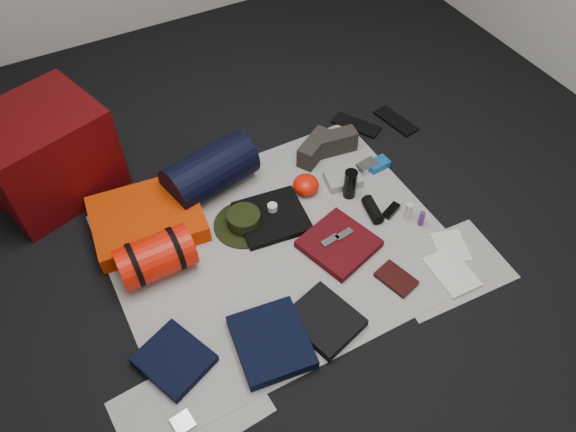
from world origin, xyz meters
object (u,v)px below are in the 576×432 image
stuff_sack (156,257)px  navy_duffel (210,171)px  compact_camera (367,166)px  paperback_book (396,279)px  sleeping_pad (147,219)px  red_cabinet (45,154)px  water_bottle (350,184)px

stuff_sack → navy_duffel: 0.58m
compact_camera → paperback_book: size_ratio=0.63×
sleeping_pad → compact_camera: bearing=-9.1°
navy_duffel → paperback_book: bearing=-73.8°
stuff_sack → navy_duffel: (0.44, 0.38, 0.02)m
navy_duffel → paperback_book: (0.53, -0.97, -0.11)m
red_cabinet → sleeping_pad: 0.63m
water_bottle → paperback_book: 0.59m
navy_duffel → sleeping_pad: bearing=-179.6°
sleeping_pad → navy_duffel: bearing=12.6°
navy_duffel → compact_camera: 0.87m
navy_duffel → red_cabinet: bearing=138.8°
navy_duffel → paperback_book: navy_duffel is taller
stuff_sack → water_bottle: (1.07, -0.02, -0.02)m
navy_duffel → stuff_sack: bearing=-151.6°
sleeping_pad → navy_duffel: 0.41m
paperback_book → sleeping_pad: bearing=120.3°
red_cabinet → navy_duffel: 0.84m
red_cabinet → navy_duffel: red_cabinet is taller
sleeping_pad → stuff_sack: (-0.05, -0.29, 0.05)m
stuff_sack → paperback_book: 1.14m
navy_duffel → compact_camera: (0.82, -0.28, -0.10)m
water_bottle → compact_camera: (0.19, 0.12, -0.06)m
sleeping_pad → stuff_sack: 0.30m
red_cabinet → water_bottle: size_ratio=3.46×
water_bottle → paperback_book: (-0.10, -0.57, -0.07)m
red_cabinet → compact_camera: 1.71m
navy_duffel → compact_camera: bearing=-31.2°
sleeping_pad → paperback_book: 1.28m
navy_duffel → compact_camera: navy_duffel is taller
red_cabinet → paperback_book: (1.26, -1.38, -0.23)m
sleeping_pad → paperback_book: (0.92, -0.88, -0.04)m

